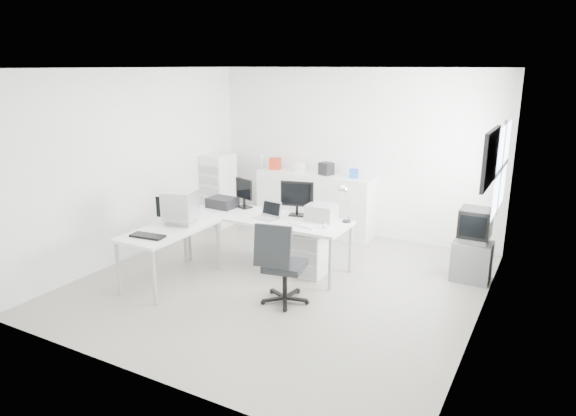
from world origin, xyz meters
The scene contains 30 objects.
floor centered at (0.00, 0.00, 0.00)m, with size 5.00×5.00×0.01m, color beige.
ceiling centered at (0.00, 0.00, 2.80)m, with size 5.00×5.00×0.01m, color white.
back_wall centered at (0.00, 2.50, 1.40)m, with size 5.00×0.02×2.80m, color white.
left_wall centered at (-2.50, 0.00, 1.40)m, with size 0.02×5.00×2.80m, color white.
right_wall centered at (2.50, 0.00, 1.40)m, with size 0.02×5.00×2.80m, color white.
window centered at (2.48, 1.20, 1.60)m, with size 0.02×1.20×1.10m, color white, non-canonical shape.
wall_picture centered at (2.47, 0.10, 1.90)m, with size 0.04×0.90×0.60m, color black, non-canonical shape.
main_desk centered at (-0.48, 0.45, 0.38)m, with size 2.40×0.80×0.75m, color white, non-canonical shape.
side_desk centered at (-1.33, -0.65, 0.38)m, with size 0.70×1.40×0.75m, color white, non-canonical shape.
drawer_pedestal centered at (0.22, 0.50, 0.30)m, with size 0.40×0.50×0.60m, color white.
inkjet_printer centered at (-1.33, 0.55, 0.82)m, with size 0.42×0.32×0.15m, color black.
lcd_monitor_small centered at (-1.03, 0.70, 0.97)m, with size 0.36×0.20×0.45m, color black, non-canonical shape.
lcd_monitor_large centered at (-0.13, 0.70, 1.00)m, with size 0.48×0.19×0.49m, color black, non-canonical shape.
laptop centered at (-0.43, 0.35, 0.86)m, with size 0.32×0.33×0.21m, color #B7B7BA, non-canonical shape.
white_keyboard centered at (0.17, 0.30, 0.76)m, with size 0.43×0.13×0.02m, color white.
white_mouse centered at (0.47, 0.35, 0.78)m, with size 0.06×0.06×0.06m, color white.
laser_printer centered at (0.27, 0.67, 0.86)m, with size 0.39×0.33×0.22m, color #A3A3A3.
desk_lamp centered at (0.62, 0.75, 1.01)m, with size 0.18×0.18×0.53m, color silver, non-canonical shape.
crt_monitor centered at (-1.33, -0.40, 1.00)m, with size 0.44×0.44×0.50m, color #B7B7BA, non-canonical shape.
black_keyboard centered at (-1.33, -1.05, 0.76)m, with size 0.44×0.18×0.03m, color black.
office_chair centered at (0.32, -0.47, 0.53)m, with size 0.61×0.61×1.05m, color #292C2E, non-canonical shape.
tv_cabinet centered at (2.22, 1.34, 0.27)m, with size 0.50×0.41×0.55m, color slate.
crt_tv centered at (2.22, 1.34, 0.77)m, with size 0.50×0.48×0.45m, color black, non-canonical shape.
sideboard centered at (-0.58, 2.24, 0.52)m, with size 2.08×0.52×1.04m, color white.
clutter_box_a centered at (-1.38, 2.24, 1.14)m, with size 0.20×0.18×0.20m, color red.
clutter_box_b centered at (-0.88, 2.24, 1.11)m, with size 0.15×0.13×0.15m, color white.
clutter_box_c centered at (-0.38, 2.24, 1.14)m, with size 0.21×0.19×0.21m, color black.
clutter_box_d centered at (0.12, 2.24, 1.11)m, with size 0.14×0.13×0.14m, color #1956B3.
clutter_bottle centered at (-1.68, 2.28, 1.15)m, with size 0.07×0.07×0.22m, color white.
filing_cabinet centered at (-2.28, 1.75, 0.65)m, with size 0.46×0.54×1.30m, color white.
Camera 1 is at (3.15, -5.57, 2.84)m, focal length 32.00 mm.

